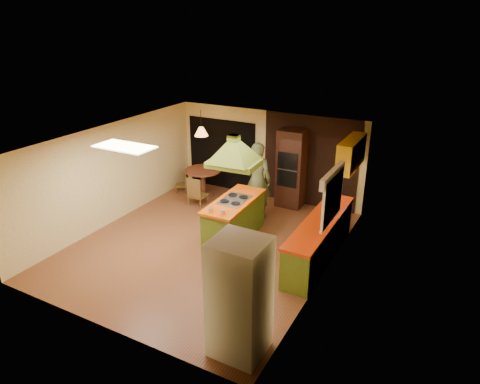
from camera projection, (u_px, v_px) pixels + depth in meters
The scene contains 21 objects.
ground at pixel (208, 244), 9.87m from camera, with size 6.50×6.50×0.00m, color brown.
room_walls at pixel (206, 194), 9.40m from camera, with size 5.50×6.50×6.50m.
ceiling_plane at pixel (204, 139), 8.92m from camera, with size 6.50×6.50×0.00m, color silver.
brick_panel at pixel (310, 162), 11.48m from camera, with size 2.64×0.03×2.50m, color #381E14.
nook_opening at pixel (222, 154), 12.76m from camera, with size 2.20×0.03×2.10m, color black.
right_counter at pixel (319, 239), 9.12m from camera, with size 0.62×3.05×0.92m.
upper_cabinets at pixel (351, 154), 9.80m from camera, with size 0.34×1.40×0.70m, color yellow.
window_right at pixel (333, 187), 8.35m from camera, with size 0.12×1.35×1.06m.
fluor_panel at pixel (124, 147), 8.43m from camera, with size 1.20×0.60×0.03m, color white.
kitchen_island at pixel (234, 219), 9.97m from camera, with size 0.83×1.95×0.98m.
range_hood at pixel (234, 146), 9.30m from camera, with size 1.14×0.86×0.80m.
man at pixel (257, 180), 10.87m from camera, with size 0.73×0.48×2.01m, color #49512B.
refrigerator at pixel (239, 298), 6.38m from camera, with size 0.80×0.76×1.95m, color white.
wall_oven at pixel (291, 169), 11.50m from camera, with size 0.71×0.61×2.14m.
dining_table at pixel (203, 177), 12.40m from camera, with size 1.04×1.04×0.78m.
chair_left at pixel (182, 181), 12.71m from camera, with size 0.35×0.35×0.65m, color brown, non-canonical shape.
chair_near at pixel (198, 190), 11.82m from camera, with size 0.45×0.45×0.81m, color brown, non-canonical shape.
pendant_lamp at pixel (201, 131), 11.89m from camera, with size 0.38×0.38×0.24m, color #FF9E3F.
canister_large at pixel (330, 201), 9.57m from camera, with size 0.14×0.14×0.21m, color beige.
canister_medium at pixel (333, 198), 9.75m from camera, with size 0.15×0.15×0.21m, color #F6E1C6.
canister_small at pixel (329, 204), 9.48m from camera, with size 0.13×0.13×0.17m, color #FFEBCD.
Camera 1 is at (4.75, -7.30, 4.87)m, focal length 32.00 mm.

